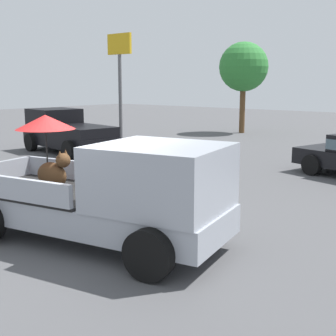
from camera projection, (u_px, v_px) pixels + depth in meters
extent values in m
plane|color=#4C4C4F|center=(95.00, 241.00, 8.40)|extent=(80.00, 80.00, 0.00)
cylinder|color=black|center=(203.00, 220.00, 8.36)|extent=(0.84, 0.43, 0.80)
cylinder|color=black|center=(149.00, 255.00, 6.66)|extent=(0.84, 0.43, 0.80)
cylinder|color=black|center=(58.00, 197.00, 9.98)|extent=(0.84, 0.43, 0.80)
cube|color=#9EA3AD|center=(94.00, 211.00, 8.29)|extent=(5.26, 2.75, 0.50)
cube|color=#9EA3AD|center=(161.00, 177.00, 7.49)|extent=(2.42, 2.24, 1.08)
cube|color=#4C606B|center=(217.00, 171.00, 6.99)|extent=(0.40, 1.70, 0.64)
cube|color=black|center=(47.00, 190.00, 8.77)|extent=(3.11, 2.36, 0.06)
cube|color=#9EA3AD|center=(77.00, 170.00, 9.53)|extent=(2.76, 0.65, 0.40)
cube|color=#9EA3AD|center=(9.00, 188.00, 7.93)|extent=(2.76, 0.65, 0.40)
ellipsoid|color=#472D19|center=(52.00, 175.00, 8.70)|extent=(0.73, 0.45, 0.52)
sphere|color=#472D19|center=(63.00, 160.00, 8.50)|extent=(0.33, 0.33, 0.28)
cone|color=#472D19|center=(66.00, 152.00, 8.54)|extent=(0.11, 0.11, 0.12)
cone|color=#472D19|center=(60.00, 154.00, 8.40)|extent=(0.11, 0.11, 0.12)
cylinder|color=black|center=(47.00, 157.00, 8.87)|extent=(0.04, 0.04, 1.17)
cone|color=red|center=(45.00, 122.00, 8.74)|extent=(1.36, 1.36, 0.28)
cylinder|color=black|center=(31.00, 142.00, 19.39)|extent=(0.79, 0.36, 0.76)
cylinder|color=black|center=(70.00, 139.00, 20.65)|extent=(0.79, 0.36, 0.76)
cylinder|color=black|center=(69.00, 150.00, 17.08)|extent=(0.79, 0.36, 0.76)
cylinder|color=black|center=(110.00, 146.00, 18.34)|extent=(0.79, 0.36, 0.76)
cube|color=black|center=(69.00, 140.00, 18.83)|extent=(5.00, 2.43, 0.50)
cube|color=black|center=(54.00, 120.00, 19.56)|extent=(2.13, 2.04, 1.00)
cube|color=black|center=(82.00, 131.00, 18.03)|extent=(2.92, 2.15, 0.40)
cylinder|color=black|center=(312.00, 165.00, 14.32)|extent=(0.69, 0.38, 0.66)
cylinder|color=#59595B|center=(120.00, 101.00, 20.46)|extent=(0.16, 0.16, 4.15)
cube|color=gold|center=(119.00, 44.00, 19.99)|extent=(1.40, 0.12, 0.90)
cylinder|color=brown|center=(242.00, 109.00, 26.29)|extent=(0.32, 0.32, 2.83)
sphere|color=#2D7A33|center=(244.00, 67.00, 25.84)|extent=(2.82, 2.82, 2.82)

